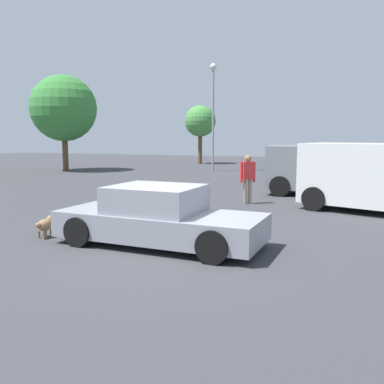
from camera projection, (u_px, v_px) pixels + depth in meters
The scene contains 8 objects.
ground_plane at pixel (164, 248), 8.74m from camera, with size 80.00×80.00×0.00m, color #38383D.
sedan_foreground at pixel (159, 218), 8.97m from camera, with size 4.54×2.08×1.28m.
dog at pixel (46, 224), 9.71m from camera, with size 0.30×0.67×0.48m.
suv_dark at pixel (332, 169), 16.32m from camera, with size 4.96×2.19×1.95m.
pedestrian at pixel (248, 175), 14.37m from camera, with size 0.48×0.43×1.70m.
light_post_near at pixel (213, 100), 27.55m from camera, with size 0.44×0.44×7.06m.
tree_back_left at pixel (64, 108), 27.86m from camera, with size 4.40×4.40×6.38m.
tree_back_center at pixel (200, 122), 35.12m from camera, with size 2.62×2.62×4.90m.
Camera 1 is at (3.48, -7.78, 2.33)m, focal length 39.03 mm.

